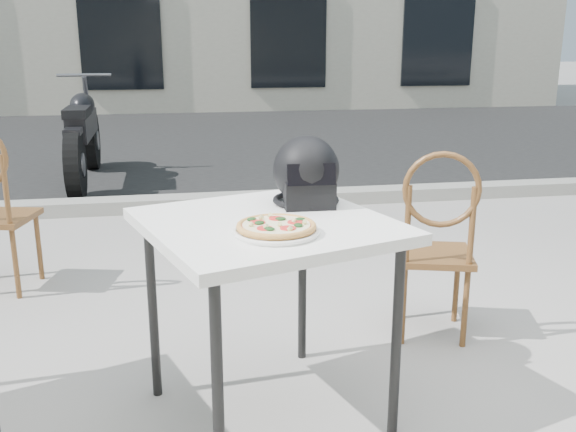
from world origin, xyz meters
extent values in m
plane|color=#9A9692|center=(0.00, 0.00, 0.00)|extent=(80.00, 80.00, 0.00)
cube|color=black|center=(0.00, 7.00, 0.00)|extent=(30.00, 8.00, 0.00)
cube|color=gray|center=(0.00, 3.00, 0.06)|extent=(30.00, 0.25, 0.12)
cube|color=black|center=(-1.70, 10.98, 1.60)|extent=(1.60, 0.08, 2.20)
cube|color=black|center=(1.70, 10.98, 1.60)|extent=(1.60, 0.08, 2.20)
cube|color=black|center=(5.00, 10.98, 1.60)|extent=(1.60, 0.08, 2.20)
cube|color=white|center=(-0.42, -0.37, 0.80)|extent=(1.09, 1.09, 0.04)
cylinder|color=black|center=(-0.65, -0.82, 0.39)|extent=(0.05, 0.05, 0.78)
cylinder|color=black|center=(0.02, -0.60, 0.39)|extent=(0.05, 0.05, 0.78)
cylinder|color=black|center=(-0.87, -0.14, 0.39)|extent=(0.05, 0.05, 0.78)
cylinder|color=black|center=(-0.20, 0.08, 0.39)|extent=(0.05, 0.05, 0.78)
cylinder|color=white|center=(-0.42, -0.56, 0.82)|extent=(0.30, 0.30, 0.01)
torus|color=white|center=(-0.42, -0.56, 0.83)|extent=(0.32, 0.32, 0.02)
cylinder|color=#D89C4F|center=(-0.42, -0.56, 0.84)|extent=(0.29, 0.29, 0.01)
torus|color=#D89C4F|center=(-0.42, -0.56, 0.85)|extent=(0.30, 0.30, 0.02)
cylinder|color=#B01317|center=(-0.42, -0.56, 0.85)|extent=(0.26, 0.26, 0.00)
cylinder|color=#F8EDBE|center=(-0.42, -0.56, 0.85)|extent=(0.25, 0.25, 0.00)
cylinder|color=red|center=(-0.35, -0.55, 0.86)|extent=(0.06, 0.06, 0.00)
cylinder|color=red|center=(-0.41, -0.49, 0.86)|extent=(0.06, 0.06, 0.00)
cylinder|color=red|center=(-0.48, -0.53, 0.86)|extent=(0.06, 0.06, 0.00)
cylinder|color=red|center=(-0.47, -0.61, 0.86)|extent=(0.06, 0.06, 0.00)
cylinder|color=red|center=(-0.39, -0.62, 0.86)|extent=(0.06, 0.06, 0.00)
ellipsoid|color=#153C16|center=(-0.39, -0.50, 0.86)|extent=(0.04, 0.03, 0.01)
ellipsoid|color=#153C16|center=(-0.48, -0.54, 0.86)|extent=(0.05, 0.05, 0.01)
ellipsoid|color=#153C16|center=(-0.35, -0.60, 0.86)|extent=(0.03, 0.04, 0.01)
ellipsoid|color=#153C16|center=(-0.45, -0.62, 0.86)|extent=(0.05, 0.05, 0.01)
ellipsoid|color=#153C16|center=(-0.33, -0.52, 0.86)|extent=(0.04, 0.03, 0.01)
ellipsoid|color=#153C16|center=(-0.50, -0.49, 0.86)|extent=(0.05, 0.05, 0.01)
cylinder|color=#D4D182|center=(-0.41, -0.59, 0.86)|extent=(0.02, 0.02, 0.02)
cylinder|color=#D4D182|center=(-0.46, -0.49, 0.86)|extent=(0.03, 0.02, 0.02)
cylinder|color=#D4D182|center=(-0.35, -0.55, 0.86)|extent=(0.03, 0.02, 0.02)
cylinder|color=#D4D182|center=(-0.43, -0.46, 0.86)|extent=(0.02, 0.02, 0.02)
cylinder|color=#D4D182|center=(-0.39, -0.64, 0.86)|extent=(0.03, 0.02, 0.02)
cylinder|color=#D4D182|center=(-0.51, -0.57, 0.86)|extent=(0.03, 0.02, 0.02)
cylinder|color=#D4D182|center=(-0.32, -0.57, 0.86)|extent=(0.02, 0.02, 0.02)
cylinder|color=#D4D182|center=(-0.46, -0.61, 0.86)|extent=(0.03, 0.02, 0.02)
ellipsoid|color=black|center=(-0.23, -0.14, 0.96)|extent=(0.28, 0.29, 0.28)
cube|color=black|center=(-0.23, -0.23, 0.87)|extent=(0.20, 0.11, 0.11)
torus|color=black|center=(-0.23, -0.14, 0.83)|extent=(0.28, 0.28, 0.02)
cube|color=black|center=(-0.23, -0.27, 0.96)|extent=(0.19, 0.04, 0.09)
cube|color=brown|center=(0.51, 0.23, 0.42)|extent=(0.46, 0.46, 0.03)
cylinder|color=brown|center=(0.70, 0.33, 0.21)|extent=(0.04, 0.04, 0.41)
cylinder|color=brown|center=(0.41, 0.42, 0.21)|extent=(0.04, 0.04, 0.41)
cylinder|color=brown|center=(0.61, 0.05, 0.21)|extent=(0.04, 0.04, 0.41)
cylinder|color=brown|center=(0.33, 0.13, 0.21)|extent=(0.04, 0.04, 0.41)
cylinder|color=brown|center=(0.61, 0.04, 0.62)|extent=(0.04, 0.04, 0.39)
cylinder|color=brown|center=(0.32, 0.12, 0.62)|extent=(0.04, 0.04, 0.39)
torus|color=brown|center=(0.47, 0.08, 0.80)|extent=(0.36, 0.13, 0.37)
cylinder|color=brown|center=(-1.62, 1.40, 0.22)|extent=(0.04, 0.04, 0.43)
cylinder|color=brown|center=(-1.69, 1.09, 0.22)|extent=(0.04, 0.04, 0.43)
cylinder|color=brown|center=(-1.70, 1.08, 0.65)|extent=(0.04, 0.04, 0.41)
cylinder|color=black|center=(-1.70, 5.11, 0.34)|extent=(0.15, 0.67, 0.67)
cylinder|color=slate|center=(-1.70, 5.11, 0.34)|extent=(0.16, 0.23, 0.22)
cylinder|color=black|center=(-1.68, 3.54, 0.34)|extent=(0.15, 0.67, 0.67)
cylinder|color=slate|center=(-1.68, 3.54, 0.34)|extent=(0.16, 0.23, 0.22)
cube|color=black|center=(-1.69, 4.33, 0.62)|extent=(0.22, 1.18, 0.25)
ellipsoid|color=black|center=(-1.69, 4.49, 0.81)|extent=(0.26, 0.47, 0.25)
cube|color=black|center=(-1.68, 3.99, 0.78)|extent=(0.23, 0.56, 0.09)
cylinder|color=slate|center=(-1.70, 5.02, 0.69)|extent=(0.06, 0.36, 0.80)
cylinder|color=slate|center=(-1.70, 4.89, 1.10)|extent=(0.58, 0.05, 0.04)
cube|color=black|center=(-1.68, 3.56, 0.65)|extent=(0.16, 0.25, 0.06)
camera|label=1|loc=(-0.75, -2.66, 1.47)|focal=40.00mm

